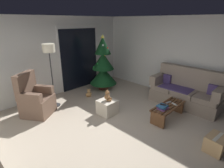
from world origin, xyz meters
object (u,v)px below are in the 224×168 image
Objects in this scene: armchair at (35,100)px; teddy_bear_honey_by_tree at (89,93)px; floor_lamp at (49,54)px; ottoman at (107,107)px; remote_white at (174,104)px; book_stack at (163,107)px; teddy_bear_chestnut at (108,96)px; christmas_tree at (103,66)px; couch at (186,92)px; remote_silver at (169,102)px; coffee_table at (168,110)px; cell_phone at (163,105)px; cardboard_box_taped_mid_floor at (216,144)px.

teddy_bear_honey_by_tree is at bearing -3.79° from armchair.
floor_lamp is 4.05× the size of ottoman.
remote_white is 0.57× the size of book_stack.
book_stack is 0.96× the size of teddy_bear_chestnut.
christmas_tree is 1.08× the size of floor_lamp.
remote_white is 1.72m from ottoman.
couch is 12.44× the size of remote_silver.
coffee_table is 3.86× the size of teddy_bear_honey_by_tree.
remote_silver is at bearing 27.88° from coffee_table.
cell_phone is at bearing -52.69° from armchair.
cell_phone is 0.13× the size of armchair.
cardboard_box_taped_mid_floor is (-0.58, -1.31, -0.22)m from remote_silver.
remote_silver is at bearing -92.84° from christmas_tree.
floor_lamp is at bearing -35.90° from remote_white.
remote_silver is 1.45m from cardboard_box_taped_mid_floor.
christmas_tree is (0.54, 2.67, 0.44)m from book_stack.
teddy_bear_honey_by_tree is (-0.57, 2.47, -0.12)m from coffee_table.
teddy_bear_chestnut is 1.31m from teddy_bear_honey_by_tree.
floor_lamp is at bearing 117.86° from teddy_bear_chestnut.
remote_silver is 1.00× the size of remote_white.
book_stack is at bearing -178.76° from couch.
remote_silver is 0.34× the size of cardboard_box_taped_mid_floor.
book_stack is at bearing -83.28° from teddy_bear_honey_by_tree.
book_stack is 0.62× the size of ottoman.
teddy_bear_honey_by_tree is (1.08, -0.21, -1.38)m from floor_lamp.
couch is at bearing 1.24° from book_stack.
cardboard_box_taped_mid_floor is at bearing -79.80° from ottoman.
cardboard_box_taped_mid_floor is (-0.17, -1.24, -0.26)m from book_stack.
cell_phone is at bearing -62.72° from floor_lamp.
couch is 1.09× the size of floor_lamp.
teddy_bear_chestnut reaches higher than ottoman.
coffee_table is 4.02× the size of book_stack.
remote_silver is 1.59m from ottoman.
teddy_bear_chestnut is 0.62× the size of cardboard_box_taped_mid_floor.
armchair reaches higher than teddy_bear_chestnut.
cardboard_box_taped_mid_floor is at bearing -65.02° from armchair.
teddy_bear_honey_by_tree is (-0.84, -0.20, -0.73)m from christmas_tree.
remote_silver is 0.15m from remote_white.
teddy_bear_chestnut reaches higher than book_stack.
floor_lamp is (-1.79, 2.77, 1.13)m from remote_white.
couch is 2.33m from teddy_bear_chestnut.
armchair is (-3.31, 2.55, 0.00)m from couch.
armchair is (-2.36, 2.51, 0.03)m from remote_silver.
armchair is at bearing 130.83° from coffee_table.
cardboard_box_taped_mid_floor is (-0.45, -1.24, -0.09)m from coffee_table.
coffee_table is 7.64× the size of cell_phone.
christmas_tree is at bearing 2.14° from armchair.
cell_phone is at bearing 7.84° from book_stack.
teddy_bear_honey_by_tree is (-0.72, 2.55, -0.25)m from remote_white.
teddy_bear_honey_by_tree is (-0.71, 2.40, -0.25)m from remote_silver.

